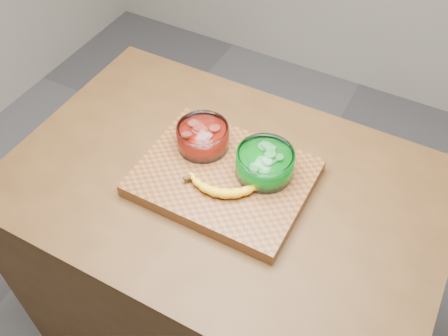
% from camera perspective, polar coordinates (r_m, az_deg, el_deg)
% --- Properties ---
extents(ground, '(3.50, 3.50, 0.00)m').
position_cam_1_polar(ground, '(2.13, 0.00, -17.36)').
color(ground, '#59585D').
rests_on(ground, ground).
extents(counter, '(1.20, 0.80, 0.90)m').
position_cam_1_polar(counter, '(1.73, 0.00, -11.26)').
color(counter, '#4E3117').
rests_on(counter, ground).
extents(cutting_board, '(0.45, 0.35, 0.04)m').
position_cam_1_polar(cutting_board, '(1.35, 0.00, -1.13)').
color(cutting_board, brown).
rests_on(cutting_board, counter).
extents(bowl_red, '(0.15, 0.15, 0.07)m').
position_cam_1_polar(bowl_red, '(1.38, -2.43, 3.58)').
color(bowl_red, white).
rests_on(bowl_red, cutting_board).
extents(bowl_green, '(0.15, 0.15, 0.07)m').
position_cam_1_polar(bowl_green, '(1.31, 4.69, 0.53)').
color(bowl_green, white).
rests_on(bowl_green, cutting_board).
extents(banana, '(0.22, 0.14, 0.03)m').
position_cam_1_polar(banana, '(1.29, 0.13, -1.47)').
color(banana, yellow).
rests_on(banana, cutting_board).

